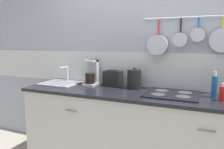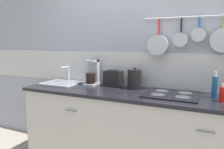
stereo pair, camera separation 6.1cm
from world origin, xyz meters
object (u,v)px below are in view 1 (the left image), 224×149
at_px(toaster, 113,79).
at_px(kettle, 134,79).
at_px(bottle_hot_sauce, 223,93).
at_px(bottle_olive_oil, 214,86).
at_px(coffee_maker, 92,75).

relative_size(toaster, kettle, 0.91).
height_order(toaster, bottle_hot_sauce, toaster).
relative_size(kettle, bottle_hot_sauce, 1.51).
height_order(toaster, bottle_olive_oil, bottle_olive_oil).
distance_m(toaster, kettle, 0.28).
relative_size(toaster, bottle_hot_sauce, 1.37).
bearing_deg(coffee_maker, bottle_hot_sauce, -7.57).
distance_m(coffee_maker, toaster, 0.28).
bearing_deg(toaster, bottle_olive_oil, -5.28).
relative_size(toaster, bottle_olive_oil, 0.88).
xyz_separation_m(bottle_olive_oil, bottle_hot_sauce, (0.07, -0.11, -0.04)).
bearing_deg(kettle, toaster, 174.38).
xyz_separation_m(toaster, bottle_hot_sauce, (1.18, -0.21, -0.02)).
height_order(bottle_olive_oil, bottle_hot_sauce, bottle_olive_oil).
height_order(coffee_maker, bottle_hot_sauce, coffee_maker).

